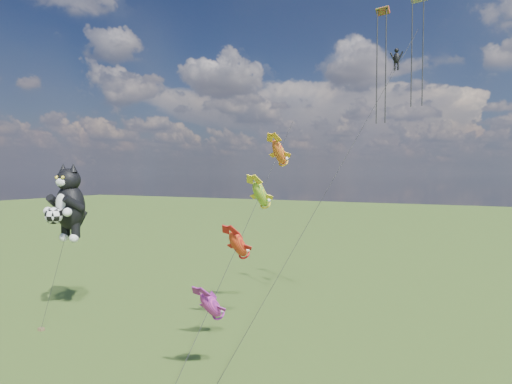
% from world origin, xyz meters
% --- Properties ---
extents(ground, '(300.00, 300.00, 0.00)m').
position_xyz_m(ground, '(0.00, 0.00, 0.00)').
color(ground, '#244310').
extents(cat_kite_rig, '(2.82, 4.25, 12.34)m').
position_xyz_m(cat_kite_rig, '(-2.53, 3.82, 9.32)').
color(cat_kite_rig, brown).
rests_on(cat_kite_rig, ground).
extents(fish_windsock_rig, '(1.08, 15.97, 15.53)m').
position_xyz_m(fish_windsock_rig, '(13.41, 3.96, 8.71)').
color(fish_windsock_rig, brown).
rests_on(fish_windsock_rig, ground).
extents(parafoil_rig, '(9.31, 15.53, 24.72)m').
position_xyz_m(parafoil_rig, '(20.87, 12.03, 19.95)').
color(parafoil_rig, brown).
rests_on(parafoil_rig, ground).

